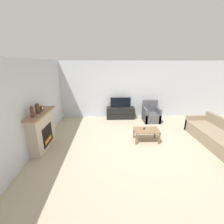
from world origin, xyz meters
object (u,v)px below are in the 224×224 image
Objects in this scene: mantel_vase_centre_left at (37,109)px; coffee_table at (146,131)px; fireplace at (42,130)px; tv_stand at (120,113)px; mantel_clock at (41,108)px; remote at (144,129)px; tv at (121,103)px; armchair at (151,115)px; couch at (218,136)px; mantel_vase_left at (32,112)px.

coffee_table is at bearing 6.74° from mantel_vase_centre_left.
tv_stand is (2.68, 2.58, -0.33)m from fireplace.
mantel_clock is 3.39m from remote.
fireplace is 1.06× the size of tv_stand.
tv is (2.66, 2.68, -0.55)m from mantel_vase_centre_left.
armchair is 1.96m from remote.
armchair is (1.38, -0.41, -0.47)m from tv.
tv is 0.41× the size of couch.
remote is (-0.06, 0.08, 0.07)m from coffee_table.
mantel_vase_centre_left is 0.32× the size of tv.
tv_stand is 2.39m from coffee_table.
couch is at bearing -6.83° from coffee_table.
mantel_clock is at bearing -153.40° from armchair.
coffee_table is at bearing 12.08° from mantel_vase_left.
mantel_clock is at bearing 89.82° from mantel_vase_centre_left.
tv_stand is at bearing 163.58° from armchair.
mantel_vase_centre_left reaches higher than armchair.
fireplace is 0.61× the size of couch.
fireplace reaches higher than tv_stand.
remote is at bearing -74.19° from tv.
couch reaches higher than coffee_table.
tv_stand is at bearing 42.46° from mantel_clock.
mantel_vase_centre_left is 0.26m from mantel_clock.
mantel_clock is 0.98× the size of remote.
mantel_vase_left is 1.01× the size of mantel_vase_centre_left.
fireplace is at bearing -148.70° from remote.
armchair is (4.04, 2.60, -1.02)m from mantel_vase_left.
mantel_vase_left reaches higher than mantel_vase_centre_left.
mantel_clock is (0.00, 0.25, -0.07)m from mantel_vase_centre_left.
tv reaches higher than remote.
mantel_vase_left is 0.32m from mantel_vase_centre_left.
mantel_clock is at bearing 178.67° from couch.
mantel_clock is 3.47m from coffee_table.
fireplace is at bearing -136.12° from tv.
mantel_clock is at bearing -151.13° from remote.
mantel_vase_left reaches higher than tv_stand.
mantel_vase_centre_left is 2.08× the size of mantel_clock.
tv is 1.52m from armchair.
coffee_table is at bearing -26.18° from remote.
tv is at bearing -90.00° from tv_stand.
mantel_clock reaches higher than remote.
mantel_vase_centre_left is at bearing -178.81° from couch.
couch is (5.66, 0.44, -1.06)m from mantel_vase_left.
couch is at bearing 1.19° from mantel_vase_centre_left.
fireplace is 1.51× the size of armchair.
tv_stand reaches higher than coffee_table.
mantel_vase_left is at bearing -131.55° from tv.
remote is at bearing 8.18° from mantel_vase_centre_left.
tv is at bearing 130.80° from remote.
remote is at bearing 3.88° from mantel_clock.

